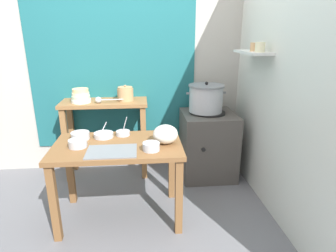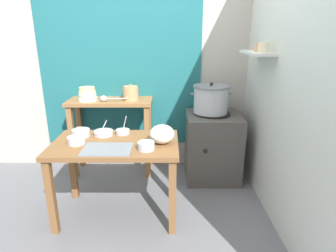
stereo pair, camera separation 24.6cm
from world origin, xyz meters
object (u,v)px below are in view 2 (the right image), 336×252
stove_block (214,146)px  prep_bowl_3 (124,131)px  prep_bowl_4 (147,145)px  prep_table (117,154)px  serving_tray (109,149)px  bowl_stack_enamel (89,94)px  prep_bowl_2 (78,140)px  prep_bowl_0 (82,132)px  prep_bowl_1 (105,133)px  clay_pot (132,93)px  plastic_bag (163,134)px  ladle (106,98)px  steamer_pot (212,99)px  back_shelf_table (113,118)px

stove_block → prep_bowl_3: 1.13m
prep_bowl_4 → stove_block: bearing=52.5°
prep_table → serving_tray: size_ratio=2.75×
bowl_stack_enamel → prep_bowl_2: (0.12, -0.87, -0.22)m
prep_bowl_3 → prep_bowl_2: bearing=-144.9°
serving_tray → prep_bowl_4: bearing=1.0°
prep_table → prep_bowl_3: (0.04, 0.22, 0.13)m
prep_bowl_0 → prep_bowl_1: bearing=8.8°
prep_bowl_0 → prep_table: bearing=-23.9°
clay_pot → plastic_bag: bearing=-67.2°
ladle → plastic_bag: (0.65, -0.80, -0.13)m
steamer_pot → prep_bowl_0: 1.43m
bowl_stack_enamel → prep_bowl_4: (0.73, -1.00, -0.21)m
steamer_pot → clay_pot: steamer_pot is taller
ladle → prep_bowl_2: bearing=-96.1°
plastic_bag → back_shelf_table: bearing=124.6°
ladle → prep_bowl_3: (0.27, -0.56, -0.19)m
bowl_stack_enamel → ladle: (0.21, -0.06, -0.04)m
prep_bowl_2 → prep_bowl_3: 0.44m
stove_block → prep_bowl_1: (-1.11, -0.56, 0.36)m
prep_table → prep_bowl_4: prep_bowl_4 is taller
plastic_bag → prep_bowl_0: (-0.75, 0.17, -0.05)m
ladle → serving_tray: bearing=-77.9°
prep_bowl_0 → back_shelf_table: bearing=79.2°
prep_table → serving_tray: 0.21m
prep_table → plastic_bag: (0.41, -0.02, 0.19)m
steamer_pot → prep_bowl_0: steamer_pot is taller
clay_pot → ladle: clay_pot is taller
stove_block → ladle: 1.33m
plastic_bag → prep_bowl_4: size_ratio=1.54×
clay_pot → serving_tray: (-0.07, -1.04, -0.25)m
stove_block → steamer_pot: size_ratio=1.75×
prep_bowl_4 → prep_bowl_0: bearing=153.2°
prep_bowl_1 → prep_bowl_2: bearing=-130.6°
back_shelf_table → stove_block: size_ratio=1.23×
back_shelf_table → stove_block: 1.22m
ladle → clay_pot: bearing=18.8°
stove_block → bowl_stack_enamel: 1.54m
steamer_pot → ladle: size_ratio=1.46×
bowl_stack_enamel → serving_tray: bearing=-67.7°
serving_tray → ladle: bearing=102.1°
clay_pot → steamer_pot: bearing=-7.0°
prep_bowl_1 → prep_bowl_3: size_ratio=0.98×
stove_block → prep_bowl_4: size_ratio=5.58×
stove_block → prep_bowl_4: bearing=-127.5°
back_shelf_table → clay_pot: bearing=0.0°
steamer_pot → prep_bowl_1: 1.23m
plastic_bag → serving_tray: bearing=-161.6°
prep_bowl_2 → bowl_stack_enamel: bearing=97.9°
stove_block → prep_bowl_1: 1.30m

